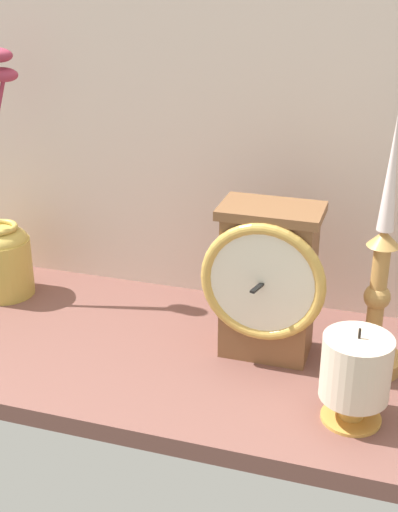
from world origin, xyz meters
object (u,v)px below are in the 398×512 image
(mantel_clock, at_px, (267,281))
(pillar_candle_front, at_px, (355,374))
(candlestick_tall_left, at_px, (377,295))
(brass_vase_jar, at_px, (2,248))

(mantel_clock, xyz_separation_m, pillar_candle_front, (0.13, -0.11, -0.05))
(candlestick_tall_left, relative_size, brass_vase_jar, 0.90)
(mantel_clock, height_order, pillar_candle_front, mantel_clock)
(candlestick_tall_left, xyz_separation_m, brass_vase_jar, (-0.55, 0.05, -0.03))
(pillar_candle_front, bearing_deg, brass_vase_jar, 163.43)
(brass_vase_jar, bearing_deg, candlestick_tall_left, -4.66)
(candlestick_tall_left, distance_m, pillar_candle_front, 0.12)
(brass_vase_jar, bearing_deg, pillar_candle_front, -16.57)
(pillar_candle_front, bearing_deg, mantel_clock, 139.04)
(candlestick_tall_left, distance_m, brass_vase_jar, 0.56)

